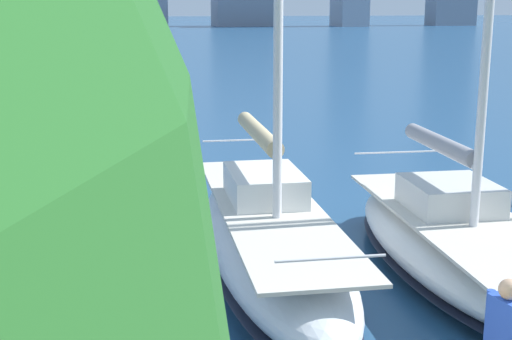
# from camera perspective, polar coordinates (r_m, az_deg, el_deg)

# --- Properties ---
(sailboat_grey) EXTENTS (3.16, 8.09, 10.54)m
(sailboat_grey) POSITION_cam_1_polar(r_m,az_deg,el_deg) (13.99, 15.78, -5.43)
(sailboat_grey) COLOR white
(sailboat_grey) RESTS_ON ground
(sailboat_tan) EXTENTS (2.65, 9.13, 11.26)m
(sailboat_tan) POSITION_cam_1_polar(r_m,az_deg,el_deg) (13.35, 1.07, -5.34)
(sailboat_tan) COLOR silver
(sailboat_tan) RESTS_ON ground
(person_blue_shirt) EXTENTS (0.26, 0.60, 1.65)m
(person_blue_shirt) POSITION_cam_1_polar(r_m,az_deg,el_deg) (8.08, 19.30, -12.57)
(person_blue_shirt) COLOR gray
(person_blue_shirt) RESTS_ON dock_pier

